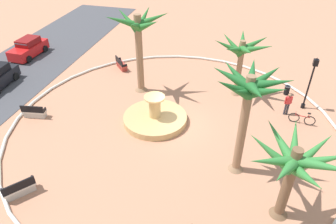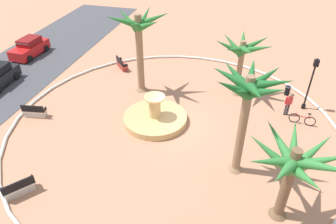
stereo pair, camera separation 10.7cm
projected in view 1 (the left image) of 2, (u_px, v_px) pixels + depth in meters
The scene contains 15 objects.
ground_plane at pixel (174, 125), 20.85m from camera, with size 80.00×80.00×0.00m, color tan.
plaza_curb at pixel (174, 124), 20.79m from camera, with size 21.62×21.62×0.20m, color silver.
fountain at pixel (155, 118), 21.07m from camera, with size 4.30×4.30×1.99m.
palm_tree_near_fountain at pixel (248, 96), 14.76m from camera, with size 3.93×3.93×6.18m.
palm_tree_by_curb at pixel (295, 164), 13.15m from camera, with size 4.46×4.44×4.41m.
palm_tree_mid_plaza at pixel (139, 36), 22.07m from camera, with size 4.46×4.32×6.27m.
palm_tree_far_side at pixel (241, 51), 22.18m from camera, with size 4.36×4.26×4.60m.
bench_west at pixel (35, 113), 21.47m from camera, with size 0.74×1.66×1.00m.
bench_southeast at pixel (121, 65), 27.53m from camera, with size 1.51×1.45×1.00m.
bench_southwest at pixel (20, 189), 15.86m from camera, with size 1.56×1.40×1.00m.
lamppost at pixel (311, 79), 21.28m from camera, with size 0.32×0.32×3.97m.
trash_bin at pixel (287, 90), 23.92m from camera, with size 0.46×0.46×0.73m.
bicycle_red_frame at pixel (302, 119), 20.82m from camera, with size 0.44×1.71×0.94m.
person_cyclist_helmet at pixel (288, 103), 21.40m from camera, with size 0.30×0.50×1.68m.
parked_car_third at pixel (29, 48), 29.51m from camera, with size 4.06×2.04×1.67m.
Camera 1 is at (-16.15, -3.86, 12.65)m, focal length 33.29 mm.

